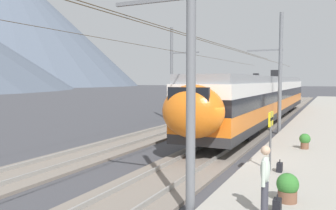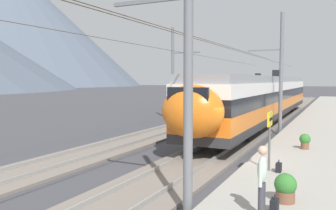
{
  "view_description": "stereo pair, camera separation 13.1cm",
  "coord_description": "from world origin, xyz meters",
  "views": [
    {
      "loc": [
        -14.07,
        -3.96,
        3.58
      ],
      "look_at": [
        1.52,
        3.57,
        2.33
      ],
      "focal_mm": 36.98,
      "sensor_mm": 36.0,
      "label": 1
    },
    {
      "loc": [
        -14.01,
        -4.07,
        3.58
      ],
      "look_at": [
        1.52,
        3.57,
        2.33
      ],
      "focal_mm": 36.98,
      "sensor_mm": 36.0,
      "label": 2
    }
  ],
  "objects": [
    {
      "name": "catenary_mast_west",
      "position": [
        -6.02,
        -0.55,
        3.97
      ],
      "size": [
        45.75,
        2.34,
        7.6
      ],
      "color": "slate",
      "rests_on": "ground"
    },
    {
      "name": "handbag_near_sign",
      "position": [
        -1.71,
        -2.31,
        0.55
      ],
      "size": [
        0.32,
        0.18,
        0.44
      ],
      "color": "black",
      "rests_on": "platform_slab"
    },
    {
      "name": "ground_plane",
      "position": [
        0.0,
        0.0,
        0.0
      ],
      "size": [
        400.0,
        400.0,
        0.0
      ],
      "primitive_type": "plane",
      "color": "#424247"
    },
    {
      "name": "platform_slab",
      "position": [
        0.0,
        -4.11,
        0.2
      ],
      "size": [
        120.0,
        6.32,
        0.39
      ],
      "primitive_type": "cube",
      "color": "#A39E93",
      "rests_on": "ground"
    },
    {
      "name": "passenger_walking",
      "position": [
        -6.04,
        -2.57,
        1.33
      ],
      "size": [
        0.53,
        0.22,
        1.69
      ],
      "color": "#383842",
      "rests_on": "platform_slab"
    },
    {
      "name": "train_far_track",
      "position": [
        31.74,
        6.48,
        2.23
      ],
      "size": [
        33.09,
        3.03,
        4.27
      ],
      "color": "#2D2D30",
      "rests_on": "track_far"
    },
    {
      "name": "handbag_beside_passenger",
      "position": [
        -5.56,
        -2.78,
        0.55
      ],
      "size": [
        0.32,
        0.18,
        0.45
      ],
      "color": "black",
      "rests_on": "platform_slab"
    },
    {
      "name": "potted_plant_by_shelter",
      "position": [
        -4.73,
        -2.92,
        0.8
      ],
      "size": [
        0.57,
        0.57,
        0.76
      ],
      "color": "brown",
      "rests_on": "platform_slab"
    },
    {
      "name": "mountain_right_ridge",
      "position": [
        136.38,
        182.81,
        39.44
      ],
      "size": [
        167.3,
        167.3,
        78.89
      ],
      "primitive_type": "cone",
      "color": "#515B6B",
      "rests_on": "ground"
    },
    {
      "name": "catenary_mast_far_side",
      "position": [
        13.12,
        8.65,
        4.23
      ],
      "size": [
        45.75,
        2.65,
        8.1
      ],
      "color": "slate",
      "rests_on": "ground"
    },
    {
      "name": "potted_plant_platform_edge",
      "position": [
        2.98,
        -2.78,
        0.8
      ],
      "size": [
        0.5,
        0.5,
        0.72
      ],
      "color": "brown",
      "rests_on": "platform_slab"
    },
    {
      "name": "train_near_platform",
      "position": [
        15.42,
        1.34,
        2.23
      ],
      "size": [
        33.83,
        2.99,
        4.27
      ],
      "color": "#2D2D30",
      "rests_on": "track_near"
    },
    {
      "name": "track_far",
      "position": [
        0.0,
        6.48,
        0.07
      ],
      "size": [
        120.0,
        3.0,
        0.28
      ],
      "color": "slate",
      "rests_on": "ground"
    },
    {
      "name": "track_near",
      "position": [
        0.0,
        1.34,
        0.07
      ],
      "size": [
        120.0,
        3.0,
        0.28
      ],
      "color": "slate",
      "rests_on": "ground"
    },
    {
      "name": "platform_sign",
      "position": [
        -1.65,
        -1.97,
        1.92
      ],
      "size": [
        0.7,
        0.08,
        2.08
      ],
      "color": "#59595B",
      "rests_on": "platform_slab"
    },
    {
      "name": "catenary_mast_mid",
      "position": [
        9.54,
        -0.55,
        4.12
      ],
      "size": [
        45.75,
        2.34,
        7.95
      ],
      "color": "slate",
      "rests_on": "ground"
    }
  ]
}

